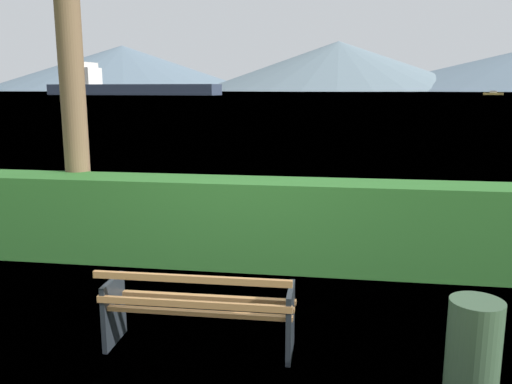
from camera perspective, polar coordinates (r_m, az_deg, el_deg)
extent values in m
plane|color=olive|center=(5.53, -5.97, -16.34)|extent=(1400.00, 1400.00, 0.00)
plane|color=#7A99A8|center=(312.21, 8.69, 10.56)|extent=(620.00, 620.00, 0.00)
cube|color=#A0703F|center=(5.17, -6.60, -12.88)|extent=(1.87, 0.09, 0.04)
cube|color=#A0703F|center=(5.34, -6.07, -12.05)|extent=(1.87, 0.09, 0.04)
cube|color=#A0703F|center=(5.51, -5.58, -11.28)|extent=(1.87, 0.09, 0.04)
cube|color=#A0703F|center=(5.06, -6.84, -11.96)|extent=(1.87, 0.07, 0.06)
cube|color=#A0703F|center=(4.92, -7.05, -9.33)|extent=(1.87, 0.07, 0.06)
cube|color=#1E2328|center=(5.64, -15.17, -12.34)|extent=(0.06, 0.51, 0.68)
cube|color=#1E2328|center=(5.24, 3.73, -13.85)|extent=(0.06, 0.51, 0.68)
cube|color=#2D6B28|center=(7.65, -1.22, -3.35)|extent=(12.75, 0.78, 1.27)
cylinder|color=brown|center=(8.72, -19.21, 9.89)|extent=(0.38, 0.38, 4.90)
cylinder|color=#385138|center=(4.90, 22.48, -15.44)|extent=(0.44, 0.44, 0.85)
cube|color=#2D384C|center=(217.45, -13.24, 10.74)|extent=(72.17, 20.41, 4.15)
cube|color=silver|center=(229.58, -18.38, 11.83)|extent=(14.05, 11.53, 6.64)
cube|color=beige|center=(229.72, -18.45, 12.91)|extent=(10.37, 12.11, 2.07)
cube|color=gold|center=(235.98, 24.31, 9.67)|extent=(7.82, 4.39, 0.87)
cube|color=beige|center=(235.98, 24.33, 9.88)|extent=(3.04, 2.31, 0.82)
cone|color=slate|center=(643.38, -14.21, 12.87)|extent=(307.96, 307.96, 50.96)
cone|color=slate|center=(581.33, 8.89, 13.32)|extent=(297.52, 297.52, 51.65)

